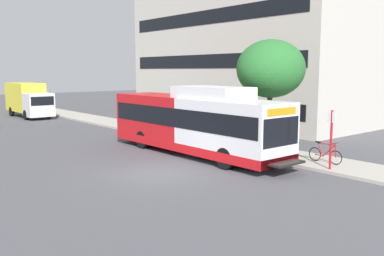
# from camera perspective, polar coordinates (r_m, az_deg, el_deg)

# --- Properties ---
(ground_plane) EXTENTS (120.00, 120.00, 0.00)m
(ground_plane) POSITION_cam_1_polar(r_m,az_deg,el_deg) (25.21, -15.09, -2.60)
(ground_plane) COLOR #4C4C51
(sidewalk_curb) EXTENTS (3.00, 56.00, 0.14)m
(sidewalk_curb) POSITION_cam_1_polar(r_m,az_deg,el_deg) (27.25, 0.20, -1.41)
(sidewalk_curb) COLOR #A8A399
(sidewalk_curb) RESTS_ON ground
(transit_bus) EXTENTS (2.58, 12.25, 3.65)m
(transit_bus) POSITION_cam_1_polar(r_m,az_deg,el_deg) (22.14, 0.32, 0.72)
(transit_bus) COLOR white
(transit_bus) RESTS_ON ground
(bus_stop_sign_pole) EXTENTS (0.10, 0.36, 2.60)m
(bus_stop_sign_pole) POSITION_cam_1_polar(r_m,az_deg,el_deg) (19.19, 18.40, -0.94)
(bus_stop_sign_pole) COLOR red
(bus_stop_sign_pole) RESTS_ON sidewalk_curb
(bicycle_parked) EXTENTS (0.52, 1.76, 1.02)m
(bicycle_parked) POSITION_cam_1_polar(r_m,az_deg,el_deg) (20.65, 17.66, -3.37)
(bicycle_parked) COLOR black
(bicycle_parked) RESTS_ON sidewalk_curb
(street_tree_near_stop) EXTENTS (3.71, 3.71, 5.97)m
(street_tree_near_stop) POSITION_cam_1_polar(r_m,az_deg,el_deg) (23.33, 10.64, 7.88)
(street_tree_near_stop) COLOR #4C3823
(street_tree_near_stop) RESTS_ON sidewalk_curb
(box_truck_background) EXTENTS (2.32, 7.01, 3.25)m
(box_truck_background) POSITION_cam_1_polar(r_m,az_deg,el_deg) (43.11, -21.35, 3.69)
(box_truck_background) COLOR silver
(box_truck_background) RESTS_ON ground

